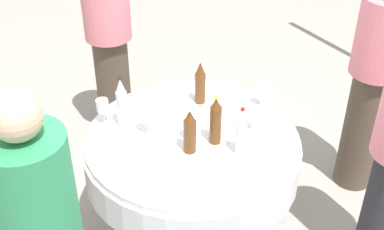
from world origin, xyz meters
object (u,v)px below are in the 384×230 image
bottle_brown_north (190,132)px  person_inner (374,81)px  bottle_brown_outer (216,121)px  bottle_clear_inner (122,103)px  person_left (109,41)px  wine_glass_outer (262,91)px  wine_glass_mid (190,124)px  wine_glass_front (253,114)px  plate_right (179,177)px  chair_far (20,193)px  dining_table (192,156)px  bottle_brown_left (200,83)px  wine_glass_west (146,116)px  wine_glass_far (102,106)px  bottle_clear_front (241,133)px  plate_mid (163,114)px

bottle_brown_north → person_inner: (1.32, 0.11, -0.04)m
bottle_brown_outer → bottle_clear_inner: bearing=140.9°
person_left → person_inner: size_ratio=1.00×
wine_glass_outer → wine_glass_mid: (-0.54, -0.15, -0.01)m
wine_glass_front → plate_right: (-0.55, -0.24, -0.10)m
bottle_brown_outer → chair_far: 1.17m
dining_table → bottle_brown_left: bearing=59.7°
wine_glass_front → wine_glass_west: wine_glass_west is taller
bottle_brown_left → wine_glass_front: bottle_brown_left is taller
bottle_brown_left → wine_glass_west: bottle_brown_left is taller
bottle_clear_inner → wine_glass_far: size_ratio=2.09×
bottle_brown_north → bottle_brown_outer: bottle_brown_outer is taller
bottle_clear_inner → plate_right: (0.13, -0.56, -0.15)m
bottle_clear_front → wine_glass_outer: (0.34, 0.39, -0.03)m
bottle_brown_left → person_left: bearing=111.8°
wine_glass_front → dining_table: bearing=168.1°
dining_table → bottle_brown_left: size_ratio=4.29×
wine_glass_far → plate_right: bearing=-69.9°
bottle_brown_outer → wine_glass_far: size_ratio=1.91×
bottle_clear_front → bottle_brown_north: bearing=153.2°
bottle_brown_north → plate_mid: (-0.02, 0.39, -0.12)m
bottle_brown_left → wine_glass_west: bearing=-156.6°
wine_glass_front → wine_glass_west: 0.61m
bottle_brown_north → wine_glass_front: size_ratio=1.81×
bottle_clear_front → bottle_brown_left: bearing=89.7°
dining_table → bottle_clear_front: 0.42m
wine_glass_west → dining_table: bearing=-30.4°
bottle_brown_left → chair_far: size_ratio=0.34×
bottle_clear_front → wine_glass_far: (-0.62, 0.57, -0.02)m
bottle_clear_inner → person_inner: size_ratio=0.21×
bottle_clear_inner → wine_glass_mid: size_ratio=2.31×
person_inner → chair_far: bearing=-93.4°
bottle_brown_north → dining_table: bearing=62.8°
plate_right → person_inner: (1.45, 0.30, 0.09)m
wine_glass_front → wine_glass_outer: wine_glass_front is taller
bottle_brown_outer → chair_far: (-1.08, 0.25, -0.36)m
person_left → dining_table: bearing=-90.0°
bottle_brown_left → wine_glass_far: bearing=179.2°
bottle_clear_front → person_inner: size_ratio=0.19×
bottle_brown_north → plate_mid: bearing=92.9°
dining_table → plate_right: 0.41m
plate_mid → chair_far: (-0.90, -0.12, -0.23)m
dining_table → person_inner: size_ratio=0.79×
bottle_brown_outer → plate_mid: size_ratio=1.34×
dining_table → person_inner: bearing=-0.6°
plate_right → bottle_brown_left: bearing=58.6°
bottle_brown_left → wine_glass_west: size_ratio=1.84×
wine_glass_front → person_left: bearing=112.2°
wine_glass_west → plate_right: size_ratio=0.72×
person_left → person_inner: bearing=-48.4°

